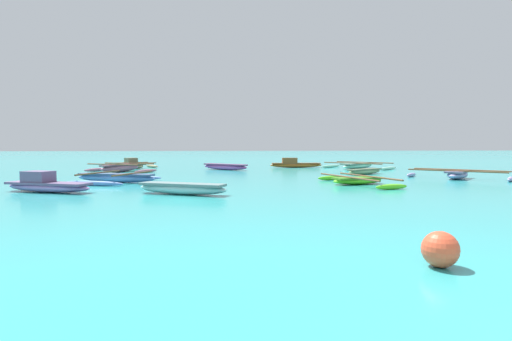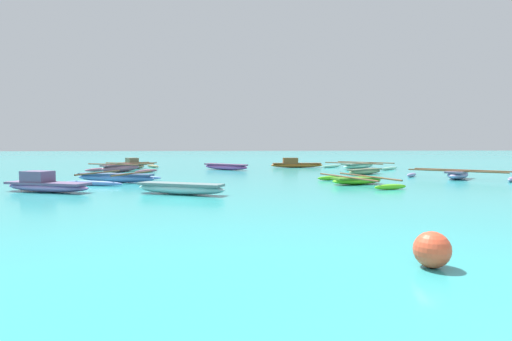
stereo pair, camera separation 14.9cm
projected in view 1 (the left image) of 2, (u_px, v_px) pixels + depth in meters
name	position (u px, v px, depth m)	size (l,w,h in m)	color
moored_boat_0	(457.00, 174.00, 19.01)	(4.11, 4.10, 0.44)	#9992C9
moored_boat_1	(358.00, 166.00, 27.54)	(4.97, 5.10, 0.44)	#9FE2C3
moored_boat_2	(133.00, 165.00, 28.10)	(3.59, 3.25, 0.72)	tan
moored_boat_3	(47.00, 185.00, 13.60)	(3.36, 2.05, 0.71)	#9C75BB
moored_boat_4	(182.00, 188.00, 12.95)	(3.12, 1.98, 0.37)	#96C6C9
moored_boat_5	(358.00, 180.00, 16.36)	(2.37, 4.60, 0.35)	#5FCF23
moored_boat_6	(121.00, 168.00, 24.05)	(4.44, 3.72, 0.52)	#A4627B
moored_boat_7	(116.00, 178.00, 17.20)	(3.73, 4.01, 0.44)	#587FC9
moored_boat_8	(295.00, 164.00, 28.87)	(3.82, 0.64, 0.71)	#C36222
moored_boat_9	(225.00, 167.00, 26.08)	(3.03, 2.89, 0.39)	#A24A9A
moored_boat_10	(365.00, 171.00, 22.04)	(2.53, 1.76, 0.31)	#94AE77
mooring_buoy_0	(440.00, 249.00, 5.18)	(0.47, 0.47, 0.47)	#E54C2D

